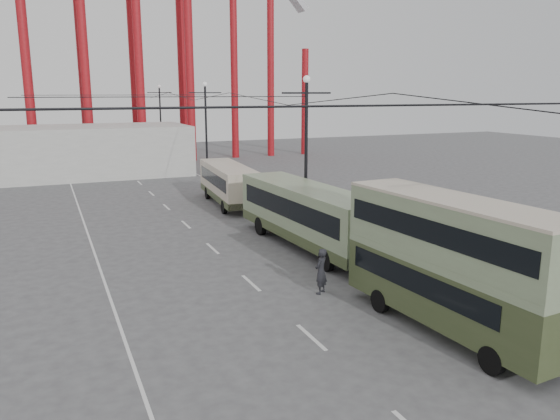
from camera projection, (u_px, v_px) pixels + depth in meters
name	position (u px, v px, depth m)	size (l,w,h in m)	color
ground	(404.00, 387.00, 15.77)	(160.00, 160.00, 0.00)	#4A4A4C
road_markings	(197.00, 233.00, 33.11)	(12.52, 120.00, 0.01)	silver
lamp_post_mid	(306.00, 154.00, 33.10)	(3.20, 0.44, 9.32)	black
lamp_post_far	(206.00, 131.00, 52.84)	(3.20, 0.44, 9.32)	black
lamp_post_distant	(161.00, 120.00, 72.57)	(3.20, 0.44, 9.32)	black
fairground_shed	(76.00, 151.00, 55.07)	(22.00, 10.00, 5.00)	#AEAEA9
double_decker_bus	(452.00, 259.00, 18.88)	(2.94, 9.14, 4.83)	#354022
single_decker_green	(308.00, 213.00, 29.64)	(3.36, 12.01, 3.36)	gray
single_decker_cream	(229.00, 183.00, 41.08)	(3.14, 9.74, 2.98)	#BEB099
pedestrian	(321.00, 271.00, 22.91)	(0.72, 0.47, 1.96)	black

